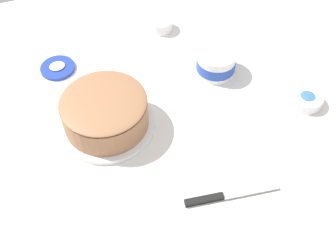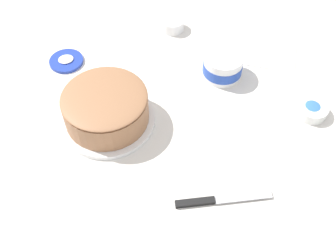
{
  "view_description": "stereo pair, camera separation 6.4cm",
  "coord_description": "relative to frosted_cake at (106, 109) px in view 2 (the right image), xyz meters",
  "views": [
    {
      "loc": [
        0.32,
        0.62,
        0.88
      ],
      "look_at": [
        0.09,
        -0.03,
        0.04
      ],
      "focal_mm": 43.13,
      "sensor_mm": 36.0,
      "label": 1
    },
    {
      "loc": [
        0.26,
        0.64,
        0.88
      ],
      "look_at": [
        0.09,
        -0.03,
        0.04
      ],
      "focal_mm": 43.13,
      "sensor_mm": 36.0,
      "label": 2
    }
  ],
  "objects": [
    {
      "name": "ground_plane",
      "position": [
        -0.24,
        0.08,
        -0.05
      ],
      "size": [
        1.54,
        1.54,
        0.0
      ],
      "primitive_type": "plane",
      "color": "silver"
    },
    {
      "name": "sprinkle_bowl_blue",
      "position": [
        -0.56,
        0.12,
        -0.03
      ],
      "size": [
        0.09,
        0.09,
        0.03
      ],
      "color": "white",
      "rests_on": "ground_plane"
    },
    {
      "name": "paper_napkin",
      "position": [
        -0.56,
        -0.14,
        -0.05
      ],
      "size": [
        0.2,
        0.2,
        0.01
      ],
      "primitive_type": "cube",
      "rotation": [
        0.0,
        0.0,
        -0.49
      ],
      "color": "white",
      "rests_on": "ground_plane"
    },
    {
      "name": "frosting_tub_lid",
      "position": [
        0.09,
        -0.27,
        -0.05
      ],
      "size": [
        0.11,
        0.11,
        0.02
      ],
      "color": "#233DAD",
      "rests_on": "ground_plane"
    },
    {
      "name": "sprinkle_bowl_yellow",
      "position": [
        -0.28,
        -0.34,
        -0.03
      ],
      "size": [
        0.08,
        0.08,
        0.04
      ],
      "color": "white",
      "rests_on": "ground_plane"
    },
    {
      "name": "frosted_cake",
      "position": [
        0.0,
        0.0,
        0.0
      ],
      "size": [
        0.26,
        0.26,
        0.11
      ],
      "color": "white",
      "rests_on": "ground_plane"
    },
    {
      "name": "spreading_knife",
      "position": [
        -0.21,
        0.31,
        -0.05
      ],
      "size": [
        0.24,
        0.05,
        0.01
      ],
      "color": "silver",
      "rests_on": "ground_plane"
    },
    {
      "name": "frosting_tub",
      "position": [
        -0.37,
        -0.09,
        -0.01
      ],
      "size": [
        0.12,
        0.12,
        0.08
      ],
      "color": "white",
      "rests_on": "ground_plane"
    }
  ]
}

